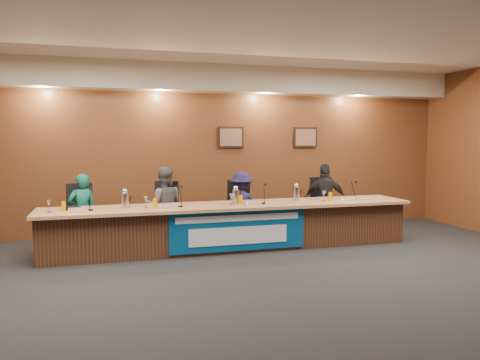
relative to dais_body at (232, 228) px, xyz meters
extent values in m
plane|color=black|center=(0.00, -2.40, -0.35)|extent=(10.00, 10.00, 0.00)
cube|color=silver|center=(0.00, -2.40, 2.85)|extent=(10.00, 8.00, 0.04)
cube|color=#5B311A|center=(0.00, 1.60, 1.25)|extent=(10.00, 0.04, 3.20)
cube|color=beige|center=(0.00, 1.35, 2.60)|extent=(10.00, 0.50, 0.50)
cube|color=#432516|center=(0.00, 0.00, 0.00)|extent=(6.00, 0.80, 0.70)
cube|color=#AE774E|center=(0.00, -0.05, 0.38)|extent=(6.10, 0.95, 0.05)
cube|color=navy|center=(0.00, -0.41, 0.03)|extent=(2.20, 0.02, 0.65)
cube|color=silver|center=(0.00, -0.43, 0.23)|extent=(2.00, 0.01, 0.10)
cube|color=silver|center=(0.00, -0.43, -0.05)|extent=(1.60, 0.01, 0.28)
cube|color=black|center=(0.40, 1.57, 1.50)|extent=(0.52, 0.04, 0.42)
cube|color=black|center=(2.00, 1.57, 1.50)|extent=(0.52, 0.04, 0.42)
imported|color=#0C5043|center=(-2.38, 0.58, 0.28)|extent=(0.52, 0.42, 1.26)
imported|color=#48484C|center=(-1.05, 0.58, 0.32)|extent=(0.71, 0.59, 1.35)
imported|color=#141436|center=(0.33, 0.58, 0.27)|extent=(0.85, 0.56, 1.24)
imported|color=black|center=(1.99, 0.58, 0.33)|extent=(0.86, 0.59, 1.35)
cube|color=black|center=(-2.38, 0.68, 0.13)|extent=(0.58, 0.58, 0.08)
cube|color=black|center=(-1.05, 0.68, 0.13)|extent=(0.63, 0.63, 0.08)
cube|color=black|center=(0.33, 0.68, 0.13)|extent=(0.55, 0.55, 0.08)
cube|color=black|center=(1.99, 0.68, 0.13)|extent=(0.59, 0.59, 0.08)
cube|color=white|center=(-2.41, -0.28, 0.45)|extent=(0.24, 0.08, 0.10)
cylinder|color=black|center=(-2.22, -0.13, 0.41)|extent=(0.07, 0.07, 0.02)
cylinder|color=orange|center=(-2.61, -0.10, 0.47)|extent=(0.06, 0.06, 0.15)
cylinder|color=silver|center=(-2.80, -0.14, 0.49)|extent=(0.08, 0.08, 0.18)
cube|color=white|center=(-1.08, -0.26, 0.45)|extent=(0.24, 0.08, 0.10)
cylinder|color=black|center=(-0.87, -0.12, 0.41)|extent=(0.07, 0.07, 0.02)
cylinder|color=orange|center=(-1.27, -0.13, 0.47)|extent=(0.06, 0.06, 0.15)
cylinder|color=silver|center=(-1.41, -0.07, 0.49)|extent=(0.08, 0.08, 0.18)
cube|color=white|center=(0.30, -0.30, 0.45)|extent=(0.24, 0.08, 0.10)
cylinder|color=black|center=(0.50, -0.15, 0.41)|extent=(0.07, 0.07, 0.02)
cylinder|color=orange|center=(0.12, -0.09, 0.47)|extent=(0.06, 0.06, 0.15)
cylinder|color=silver|center=(-0.03, -0.09, 0.49)|extent=(0.08, 0.08, 0.18)
cube|color=white|center=(2.01, -0.30, 0.45)|extent=(0.24, 0.08, 0.10)
cylinder|color=black|center=(2.13, -0.18, 0.41)|extent=(0.07, 0.07, 0.02)
cylinder|color=orange|center=(1.73, -0.12, 0.47)|extent=(0.06, 0.06, 0.15)
cylinder|color=silver|center=(1.61, -0.12, 0.49)|extent=(0.08, 0.08, 0.18)
cylinder|color=silver|center=(-1.72, -0.02, 0.52)|extent=(0.12, 0.12, 0.24)
cylinder|color=silver|center=(0.06, -0.02, 0.52)|extent=(0.12, 0.12, 0.24)
cylinder|color=silver|center=(1.15, 0.00, 0.53)|extent=(0.11, 0.11, 0.25)
cylinder|color=black|center=(-2.49, 0.04, 0.43)|extent=(0.32, 0.32, 0.05)
camera|label=1|loc=(-1.99, -7.40, 1.47)|focal=35.00mm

